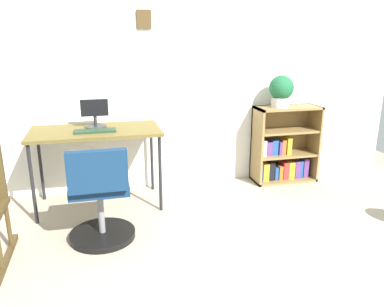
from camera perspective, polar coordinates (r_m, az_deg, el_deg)
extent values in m
cube|color=silver|center=(4.00, -3.57, 12.00)|extent=(5.20, 0.10, 2.41)
cube|color=#47341A|center=(3.89, -7.21, 19.34)|extent=(0.14, 0.02, 0.17)
cube|color=brown|center=(3.59, -14.24, 3.27)|extent=(1.17, 0.61, 0.03)
cylinder|color=black|center=(3.49, -22.76, -4.33)|extent=(0.03, 0.03, 0.71)
cylinder|color=black|center=(3.48, -4.77, -3.09)|extent=(0.03, 0.03, 0.71)
cylinder|color=black|center=(3.99, -21.72, -1.64)|extent=(0.03, 0.03, 0.71)
cylinder|color=black|center=(3.98, -6.04, -0.55)|extent=(0.03, 0.03, 0.71)
cylinder|color=#262628|center=(3.68, -14.20, 3.93)|extent=(0.20, 0.20, 0.01)
cylinder|color=#262628|center=(3.67, -14.26, 4.75)|extent=(0.03, 0.03, 0.10)
cube|color=black|center=(3.64, -14.41, 6.65)|extent=(0.25, 0.02, 0.16)
cube|color=#1F3423|center=(3.50, -14.31, 3.30)|extent=(0.36, 0.14, 0.02)
cylinder|color=black|center=(3.21, -13.22, -11.73)|extent=(0.52, 0.52, 0.05)
cylinder|color=slate|center=(3.12, -13.47, -8.33)|extent=(0.05, 0.05, 0.37)
cube|color=#112B4B|center=(3.03, -13.76, -4.47)|extent=(0.44, 0.44, 0.08)
cube|color=#112B4B|center=(2.73, -13.96, -2.60)|extent=(0.42, 0.07, 0.30)
cube|color=#413319|center=(3.14, -25.91, -13.85)|extent=(0.04, 0.64, 0.04)
cylinder|color=#413319|center=(3.20, -25.80, -9.46)|extent=(0.03, 0.03, 0.34)
cube|color=olive|center=(4.19, 9.69, 1.09)|extent=(0.02, 0.30, 0.84)
cube|color=olive|center=(4.50, 17.66, 1.62)|extent=(0.02, 0.30, 0.84)
cube|color=olive|center=(4.25, 14.20, 6.66)|extent=(0.70, 0.30, 0.02)
cube|color=olive|center=(4.46, 13.46, -3.68)|extent=(0.70, 0.30, 0.02)
cube|color=olive|center=(4.45, 13.00, 1.83)|extent=(0.70, 0.02, 0.84)
cube|color=olive|center=(4.37, 13.71, -0.12)|extent=(0.66, 0.28, 0.02)
cube|color=olive|center=(4.30, 13.96, 3.30)|extent=(0.66, 0.28, 0.02)
cube|color=#1E478C|center=(4.28, 10.04, -2.61)|extent=(0.03, 0.12, 0.22)
cube|color=#B79323|center=(4.31, 10.78, -2.66)|extent=(0.07, 0.12, 0.20)
cube|color=black|center=(4.34, 11.63, -2.51)|extent=(0.06, 0.11, 0.21)
cube|color=#1E478C|center=(4.37, 12.30, -2.84)|extent=(0.04, 0.11, 0.14)
cube|color=#99591E|center=(4.39, 12.88, -2.70)|extent=(0.04, 0.13, 0.16)
cube|color=#B22D28|center=(4.41, 13.62, -2.38)|extent=(0.06, 0.12, 0.20)
cube|color=#B79323|center=(4.45, 14.42, -2.32)|extent=(0.07, 0.12, 0.19)
cube|color=#593372|center=(4.48, 15.21, -2.22)|extent=(0.06, 0.12, 0.20)
cube|color=#1E478C|center=(4.50, 15.80, -2.13)|extent=(0.03, 0.10, 0.20)
cube|color=#593372|center=(4.53, 16.44, -1.98)|extent=(0.06, 0.10, 0.22)
cube|color=beige|center=(4.21, 10.41, 0.86)|extent=(0.06, 0.13, 0.17)
cube|color=#593372|center=(4.24, 11.31, 0.77)|extent=(0.06, 0.10, 0.15)
cube|color=#1E478C|center=(4.27, 12.14, 0.94)|extent=(0.07, 0.09, 0.17)
cube|color=#593372|center=(4.30, 12.86, 0.84)|extent=(0.03, 0.12, 0.14)
cube|color=#99591E|center=(4.32, 13.39, 1.00)|extent=(0.04, 0.10, 0.16)
cube|color=#B79323|center=(4.34, 14.07, 1.22)|extent=(0.05, 0.13, 0.19)
cylinder|color=#B7B2A8|center=(4.17, 13.09, 7.45)|extent=(0.19, 0.19, 0.10)
sphere|color=#1C5934|center=(4.15, 13.23, 9.57)|extent=(0.26, 0.26, 0.26)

